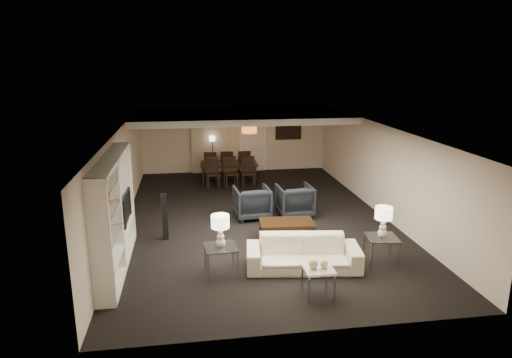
{
  "coord_description": "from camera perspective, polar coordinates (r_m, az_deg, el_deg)",
  "views": [
    {
      "loc": [
        -1.78,
        -11.73,
        4.22
      ],
      "look_at": [
        0.0,
        0.0,
        1.1
      ],
      "focal_mm": 32.0,
      "sensor_mm": 36.0,
      "label": 1
    }
  ],
  "objects": [
    {
      "name": "floor",
      "position": [
        12.59,
        0.0,
        -4.85
      ],
      "size": [
        11.0,
        11.0,
        0.0
      ],
      "primitive_type": "plane",
      "color": "black",
      "rests_on": "ground"
    },
    {
      "name": "coffee_table",
      "position": [
        11.07,
        3.84,
        -6.44
      ],
      "size": [
        1.33,
        0.84,
        0.46
      ],
      "primitive_type": null,
      "rotation": [
        0.0,
        0.0,
        -0.08
      ],
      "color": "black",
      "rests_on": "floor"
    },
    {
      "name": "dining_table",
      "position": [
        16.04,
        -3.4,
        0.74
      ],
      "size": [
        2.03,
        1.21,
        0.69
      ],
      "primitive_type": "imported",
      "rotation": [
        0.0,
        0.0,
        -0.06
      ],
      "color": "black",
      "rests_on": "floor"
    },
    {
      "name": "chair_fm",
      "position": [
        16.63,
        -3.61,
        1.84
      ],
      "size": [
        0.54,
        0.54,
        1.03
      ],
      "primitive_type": null,
      "rotation": [
        0.0,
        0.0,
        3.01
      ],
      "color": "black",
      "rests_on": "floor"
    },
    {
      "name": "table_lamp_left",
      "position": [
        9.1,
        -4.47,
        -6.51
      ],
      "size": [
        0.38,
        0.38,
        0.66
      ],
      "primitive_type": null,
      "rotation": [
        0.0,
        0.0,
        0.04
      ],
      "color": "#EEEAC9",
      "rests_on": "side_table_left"
    },
    {
      "name": "armchair_right",
      "position": [
        12.69,
        4.86,
        -2.68
      ],
      "size": [
        0.98,
        1.0,
        0.87
      ],
      "primitive_type": "imported",
      "rotation": [
        0.0,
        0.0,
        3.2
      ],
      "color": "black",
      "rests_on": "floor"
    },
    {
      "name": "wall_left",
      "position": [
        12.22,
        -16.45,
        0.05
      ],
      "size": [
        0.02,
        11.0,
        2.5
      ],
      "primitive_type": "cube",
      "color": "beige",
      "rests_on": "ground"
    },
    {
      "name": "ceiling_soffit",
      "position": [
        15.44,
        -1.97,
        7.96
      ],
      "size": [
        7.0,
        4.0,
        0.2
      ],
      "primitive_type": "cube",
      "color": "silver",
      "rests_on": "ceiling"
    },
    {
      "name": "sofa",
      "position": [
        9.59,
        5.92,
        -9.22
      ],
      "size": [
        2.43,
        1.21,
        0.68
      ],
      "primitive_type": "imported",
      "rotation": [
        0.0,
        0.0,
        -0.13
      ],
      "color": "beige",
      "rests_on": "floor"
    },
    {
      "name": "wall_front",
      "position": [
        7.13,
        6.75,
        -10.01
      ],
      "size": [
        7.0,
        0.02,
        2.5
      ],
      "primitive_type": "cube",
      "color": "beige",
      "rests_on": "ground"
    },
    {
      "name": "vase_amber",
      "position": [
        9.23,
        -17.82,
        -2.25
      ],
      "size": [
        0.15,
        0.15,
        0.16
      ],
      "primitive_type": "imported",
      "color": "#CD7E44",
      "rests_on": "media_unit"
    },
    {
      "name": "door",
      "position": [
        17.66,
        -0.42,
        4.4
      ],
      "size": [
        0.9,
        0.05,
        2.1
      ],
      "primitive_type": "cube",
      "color": "silver",
      "rests_on": "wall_back"
    },
    {
      "name": "curtains",
      "position": [
        17.44,
        -5.62,
        4.69
      ],
      "size": [
        1.5,
        0.12,
        2.4
      ],
      "primitive_type": "cube",
      "color": "beige",
      "rests_on": "wall_back"
    },
    {
      "name": "armchair_left",
      "position": [
        12.48,
        -0.51,
        -2.93
      ],
      "size": [
        1.0,
        1.02,
        0.87
      ],
      "primitive_type": "imported",
      "rotation": [
        0.0,
        0.0,
        3.22
      ],
      "color": "black",
      "rests_on": "floor"
    },
    {
      "name": "painting",
      "position": [
        17.82,
        4.07,
        6.08
      ],
      "size": [
        0.95,
        0.04,
        0.65
      ],
      "primitive_type": "cube",
      "color": "#142D38",
      "rests_on": "wall_back"
    },
    {
      "name": "side_table_left",
      "position": [
        9.35,
        -4.39,
        -10.11
      ],
      "size": [
        0.68,
        0.68,
        0.6
      ],
      "primitive_type": null,
      "rotation": [
        0.0,
        0.0,
        0.06
      ],
      "color": "white",
      "rests_on": "floor"
    },
    {
      "name": "pendant_light",
      "position": [
        15.54,
        -0.85,
        6.22
      ],
      "size": [
        0.52,
        0.52,
        0.24
      ],
      "primitive_type": "cylinder",
      "color": "#D8591E",
      "rests_on": "ceiling_soffit"
    },
    {
      "name": "gold_gourd_a",
      "position": [
        8.48,
        7.18,
        -10.51
      ],
      "size": [
        0.17,
        0.17,
        0.17
      ],
      "primitive_type": "sphere",
      "color": "tan",
      "rests_on": "marble_table"
    },
    {
      "name": "television",
      "position": [
        10.44,
        -16.5,
        -3.44
      ],
      "size": [
        1.12,
        0.15,
        0.64
      ],
      "primitive_type": "imported",
      "rotation": [
        0.0,
        0.0,
        1.57
      ],
      "color": "black",
      "rests_on": "media_unit"
    },
    {
      "name": "floor_lamp",
      "position": [
        17.31,
        -5.44,
        3.01
      ],
      "size": [
        0.25,
        0.25,
        1.44
      ],
      "primitive_type": null,
      "rotation": [
        0.0,
        0.0,
        -0.22
      ],
      "color": "black",
      "rests_on": "floor"
    },
    {
      "name": "floor_speaker",
      "position": [
        11.17,
        -11.33,
        -4.64
      ],
      "size": [
        0.14,
        0.14,
        1.14
      ],
      "primitive_type": "cube",
      "rotation": [
        0.0,
        0.0,
        0.13
      ],
      "color": "black",
      "rests_on": "floor"
    },
    {
      "name": "wall_back",
      "position": [
        17.57,
        -2.7,
        4.99
      ],
      "size": [
        7.0,
        0.02,
        2.5
      ],
      "primitive_type": "cube",
      "color": "beige",
      "rests_on": "ground"
    },
    {
      "name": "side_table_right",
      "position": [
        10.14,
        15.36,
        -8.57
      ],
      "size": [
        0.71,
        0.71,
        0.6
      ],
      "primitive_type": null,
      "rotation": [
        0.0,
        0.0,
        -0.11
      ],
      "color": "white",
      "rests_on": "floor"
    },
    {
      "name": "vase_blue",
      "position": [
        8.79,
        -18.19,
        -6.55
      ],
      "size": [
        0.16,
        0.16,
        0.16
      ],
      "primitive_type": "imported",
      "color": "navy",
      "rests_on": "media_unit"
    },
    {
      "name": "chair_nm",
      "position": [
        15.37,
        -3.18,
        0.77
      ],
      "size": [
        0.53,
        0.53,
        1.03
      ],
      "primitive_type": null,
      "rotation": [
        0.0,
        0.0,
        0.13
      ],
      "color": "black",
      "rests_on": "floor"
    },
    {
      "name": "chair_fl",
      "position": [
        16.59,
        -5.68,
        1.76
      ],
      "size": [
        0.52,
        0.52,
        1.03
      ],
      "primitive_type": null,
      "rotation": [
        0.0,
        0.0,
        3.05
      ],
      "color": "black",
      "rests_on": "floor"
    },
    {
      "name": "table_lamp_right",
      "position": [
        9.92,
        15.61,
        -5.22
      ],
      "size": [
        0.41,
        0.41,
        0.66
      ],
      "primitive_type": null,
      "rotation": [
        0.0,
        0.0,
        -0.13
      ],
      "color": "beige",
      "rests_on": "side_table_right"
    },
    {
      "name": "chair_fr",
      "position": [
        16.69,
        -1.56,
        1.91
      ],
      "size": [
        0.49,
        0.49,
        1.03
      ],
      "primitive_type": null,
      "rotation": [
        0.0,
        0.0,
        3.18
      ],
      "color": "black",
      "rests_on": "floor"
    },
    {
      "name": "wall_right",
      "position": [
        13.2,
        15.2,
        1.21
      ],
      "size": [
        0.02,
        11.0,
        2.5
      ],
      "primitive_type": "cube",
      "color": "beige",
      "rests_on": "ground"
    },
    {
      "name": "chair_nr",
      "position": [
        15.44,
        -0.96,
        0.85
      ],
      "size": [
        0.5,
        0.5,
        1.03
      ],
      "primitive_type": null,
      "rotation": [
        0.0,
        0.0,
        -0.04
      ],
      "color": "black",
      "rests_on": "floor"
    },
    {
      "name": "chair_nl",
      "position": [
        15.33,
        -5.41,
        0.68
      ],
      "size": [
        0.52,
        0.52,
        1.03
      ],
      "primitive_type": null,
      "rotation": [
        0.0,
        0.0,
        0.09
      ],
      "color": "black",
      "rests_on": "floor"
    },
    {
      "name": "ceiling",
      "position": [
        11.99,
        0.0,
        6.48
      ],
      "size": [
        7.0,
        11.0,
        0.02
      ],
      "primitive_type": "cube",
      "color": "silver",
      "rests_on": "ground"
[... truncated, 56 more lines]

